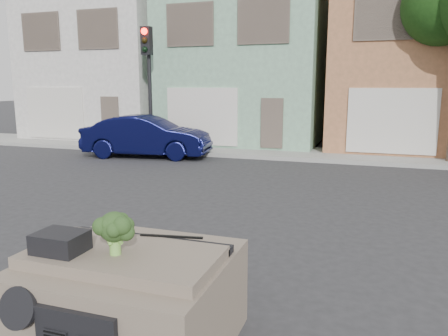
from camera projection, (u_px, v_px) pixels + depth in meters
The scene contains 11 objects.
ground_plane at pixel (224, 248), 7.48m from camera, with size 120.00×120.00×0.00m, color #303033.
sidewalk at pixel (310, 154), 17.23m from camera, with size 40.00×3.00×0.15m, color gray.
townhouse_white at pixel (119, 66), 23.74m from camera, with size 7.20×8.20×7.55m, color silver.
townhouse_mint at pixel (252, 64), 21.37m from camera, with size 7.20×8.20×7.55m, color #7DAA8B.
townhouse_tan at pixel (418, 61), 19.00m from camera, with size 7.20×8.20×7.55m, color #A86C47.
navy_sedan at pixel (148, 157), 17.01m from camera, with size 1.70×4.87×1.61m, color black.
traffic_signal at pixel (149, 90), 17.90m from camera, with size 0.40×0.40×5.10m, color black.
car_dashboard at pixel (133, 297), 4.59m from camera, with size 2.00×1.80×1.12m, color #756657.
instrument_hump at pixel (60, 242), 4.32m from camera, with size 0.48×0.38×0.20m, color black.
wiper_arm at pixel (171, 236), 4.74m from camera, with size 0.70×0.03×0.02m, color black.
broccoli at pixel (114, 233), 4.23m from camera, with size 0.36×0.36×0.44m, color #223B18.
Camera 1 is at (2.28, -6.72, 2.75)m, focal length 35.00 mm.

